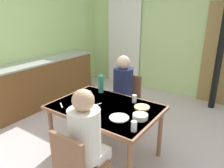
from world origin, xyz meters
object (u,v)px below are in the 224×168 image
at_px(dining_table, 105,111).
at_px(person_near_diner, 86,133).
at_px(kitchen_counter, 41,82).
at_px(water_bottle_green_near, 101,84).
at_px(serving_bowl_center, 140,117).
at_px(chair_near_diner, 77,167).
at_px(chair_far_diner, 127,98).
at_px(person_far_diner, 123,84).

relative_size(dining_table, person_near_diner, 1.71).
distance_m(kitchen_counter, person_near_diner, 2.73).
bearing_deg(kitchen_counter, dining_table, -16.62).
distance_m(water_bottle_green_near, serving_bowl_center, 0.93).
height_order(dining_table, person_near_diner, person_near_diner).
distance_m(dining_table, serving_bowl_center, 0.52).
relative_size(chair_near_diner, water_bottle_green_near, 3.03).
bearing_deg(serving_bowl_center, kitchen_counter, 165.70).
distance_m(chair_far_diner, serving_bowl_center, 1.12).
bearing_deg(person_far_diner, dining_table, 104.08).
bearing_deg(chair_far_diner, person_far_diner, 90.00).
relative_size(chair_near_diner, person_far_diner, 1.13).
relative_size(person_near_diner, water_bottle_green_near, 2.68).
xyz_separation_m(water_bottle_green_near, serving_bowl_center, (0.84, -0.38, -0.11)).
bearing_deg(dining_table, water_bottle_green_near, 133.77).
bearing_deg(chair_far_diner, chair_near_diner, 105.41).
xyz_separation_m(person_near_diner, water_bottle_green_near, (-0.61, 1.02, 0.07)).
bearing_deg(dining_table, person_far_diner, 104.08).
bearing_deg(serving_bowl_center, water_bottle_green_near, 155.51).
relative_size(dining_table, person_far_diner, 1.71).
bearing_deg(person_near_diner, person_far_diner, 108.33).
bearing_deg(serving_bowl_center, chair_near_diner, -106.62).
distance_m(dining_table, person_far_diner, 0.71).
relative_size(person_far_diner, water_bottle_green_near, 2.68).
bearing_deg(water_bottle_green_near, dining_table, -46.23).
xyz_separation_m(person_far_diner, serving_bowl_center, (0.68, -0.71, -0.03)).
xyz_separation_m(dining_table, serving_bowl_center, (0.51, -0.04, 0.10)).
bearing_deg(dining_table, kitchen_counter, 163.38).
distance_m(kitchen_counter, chair_near_diner, 2.78).
height_order(dining_table, serving_bowl_center, serving_bowl_center).
relative_size(chair_near_diner, person_near_diner, 1.13).
bearing_deg(kitchen_counter, chair_far_diner, 5.50).
height_order(kitchen_counter, dining_table, kitchen_counter).
distance_m(chair_near_diner, chair_far_diner, 1.68).
xyz_separation_m(dining_table, chair_far_diner, (-0.17, 0.81, -0.15)).
height_order(person_near_diner, person_far_diner, same).
distance_m(chair_near_diner, person_far_diner, 1.58).
relative_size(kitchen_counter, water_bottle_green_near, 8.65).
bearing_deg(water_bottle_green_near, chair_near_diner, -62.28).
xyz_separation_m(chair_far_diner, person_far_diner, (0.00, -0.14, 0.28)).
distance_m(person_far_diner, serving_bowl_center, 0.99).
relative_size(chair_near_diner, serving_bowl_center, 5.12).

